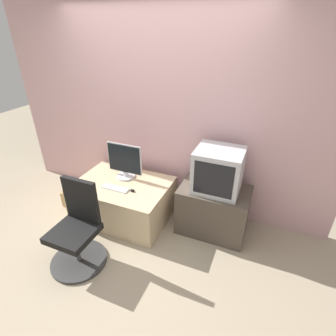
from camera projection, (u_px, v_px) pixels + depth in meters
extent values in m
plane|color=tan|center=(110.00, 263.00, 2.83)|extent=(12.00, 12.00, 0.00)
cube|color=#CC9EA3|center=(159.00, 112.00, 3.27)|extent=(4.40, 0.05, 2.60)
cube|color=#CCB289|center=(124.00, 200.00, 3.41)|extent=(1.17, 0.83, 0.51)
cube|color=#4C4238|center=(213.00, 210.00, 3.16)|extent=(0.81, 0.51, 0.60)
cylinder|color=silver|center=(126.00, 176.00, 3.43)|extent=(0.24, 0.24, 0.02)
cylinder|color=silver|center=(126.00, 173.00, 3.41)|extent=(0.08, 0.08, 0.06)
cube|color=silver|center=(125.00, 159.00, 3.31)|extent=(0.48, 0.01, 0.39)
cube|color=black|center=(124.00, 159.00, 3.31)|extent=(0.45, 0.02, 0.37)
cube|color=silver|center=(115.00, 188.00, 3.18)|extent=(0.34, 0.10, 0.01)
ellipsoid|color=black|center=(132.00, 190.00, 3.12)|extent=(0.06, 0.04, 0.03)
cube|color=#B7B7BC|center=(218.00, 170.00, 2.91)|extent=(0.51, 0.46, 0.49)
cube|color=black|center=(213.00, 180.00, 2.72)|extent=(0.42, 0.01, 0.38)
cylinder|color=#333333|center=(79.00, 260.00, 2.84)|extent=(0.60, 0.60, 0.03)
cylinder|color=#4C4C51|center=(77.00, 248.00, 2.75)|extent=(0.05, 0.05, 0.34)
cube|color=black|center=(73.00, 233.00, 2.65)|extent=(0.44, 0.44, 0.07)
cube|color=black|center=(81.00, 200.00, 2.67)|extent=(0.39, 0.05, 0.49)
cube|color=tan|center=(72.00, 199.00, 3.68)|extent=(0.23, 0.17, 0.23)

